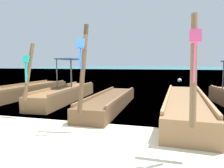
% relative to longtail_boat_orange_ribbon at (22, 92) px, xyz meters
% --- Properties ---
extents(ground, '(120.00, 120.00, 0.00)m').
position_rel_longtail_boat_orange_ribbon_xyz_m(ground, '(5.19, -4.96, -0.29)').
color(ground, beige).
extents(sea_water, '(120.00, 120.00, 0.00)m').
position_rel_longtail_boat_orange_ribbon_xyz_m(sea_water, '(5.19, 56.56, -0.28)').
color(sea_water, teal).
rests_on(sea_water, ground).
extents(longtail_boat_orange_ribbon, '(1.37, 7.39, 2.38)m').
position_rel_longtail_boat_orange_ribbon_xyz_m(longtail_boat_orange_ribbon, '(0.00, 0.00, 0.00)').
color(longtail_boat_orange_ribbon, brown).
rests_on(longtail_boat_orange_ribbon, ground).
extents(longtail_boat_turquoise_ribbon, '(1.30, 5.90, 2.41)m').
position_rel_longtail_boat_orange_ribbon_xyz_m(longtail_boat_turquoise_ribbon, '(2.65, -0.34, 0.07)').
color(longtail_boat_turquoise_ribbon, brown).
rests_on(longtail_boat_turquoise_ribbon, ground).
extents(longtail_boat_blue_ribbon, '(1.09, 5.58, 2.78)m').
position_rel_longtail_boat_orange_ribbon_xyz_m(longtail_boat_blue_ribbon, '(5.09, -1.38, -0.02)').
color(longtail_boat_blue_ribbon, brown).
rests_on(longtail_boat_blue_ribbon, ground).
extents(longtail_boat_pink_ribbon, '(1.59, 7.01, 2.72)m').
position_rel_longtail_boat_orange_ribbon_xyz_m(longtail_boat_pink_ribbon, '(7.85, -1.56, 0.02)').
color(longtail_boat_pink_ribbon, olive).
rests_on(longtail_boat_pink_ribbon, ground).
extents(mooring_buoy_near, '(0.38, 0.38, 0.38)m').
position_rel_longtail_boat_orange_ribbon_xyz_m(mooring_buoy_near, '(8.40, 10.76, -0.09)').
color(mooring_buoy_near, white).
rests_on(mooring_buoy_near, sea_water).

